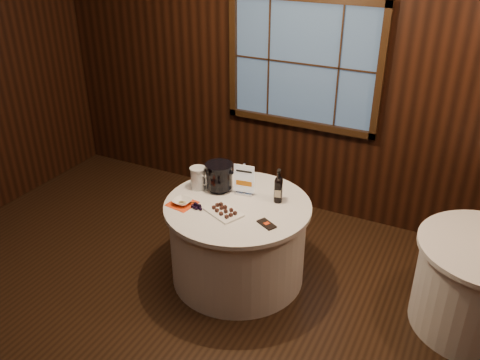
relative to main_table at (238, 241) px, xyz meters
The scene contains 13 objects.
ground 1.07m from the main_table, 90.00° to the right, with size 6.00×6.00×0.00m, color black.
back_wall 1.88m from the main_table, 90.00° to the left, with size 6.00×0.10×3.00m.
main_table is the anchor object (origin of this frame).
sign_stand 0.52m from the main_table, 99.06° to the left, with size 0.18×0.11×0.30m.
port_bottle_left 0.63m from the main_table, 39.36° to the left, with size 0.07×0.08×0.30m.
port_bottle_right 0.62m from the main_table, 33.51° to the left, with size 0.07×0.08×0.30m.
ice_bucket 0.60m from the main_table, 149.45° to the left, with size 0.25×0.25×0.26m.
chocolate_plate 0.44m from the main_table, 100.42° to the right, with size 0.37×0.31×0.04m.
chocolate_box 0.56m from the main_table, 27.90° to the right, with size 0.17×0.08×0.01m, color black.
grape_bunch 0.53m from the main_table, 143.14° to the right, with size 0.19×0.10×0.04m.
glass_pitcher 0.67m from the main_table, 168.13° to the left, with size 0.19×0.15×0.21m.
orange_napkin 0.61m from the main_table, 153.38° to the right, with size 0.22×0.22×0.00m, color red.
cracker_bowl 0.63m from the main_table, 153.38° to the right, with size 0.16×0.16×0.04m, color white.
Camera 1 is at (1.72, -2.37, 2.99)m, focal length 38.00 mm.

